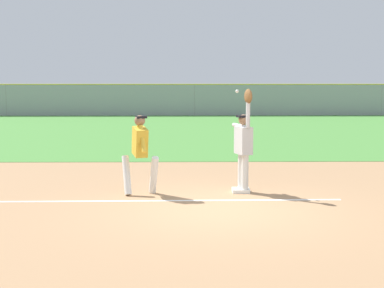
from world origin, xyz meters
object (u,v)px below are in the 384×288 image
at_px(runner, 140,149).
at_px(parked_car_tan, 107,102).
at_px(parked_car_blue, 263,102).
at_px(first_base, 241,190).
at_px(baseball, 237,91).
at_px(parked_car_green, 331,102).
at_px(fielder, 244,142).
at_px(parked_car_silver, 183,102).

relative_size(runner, parked_car_tan, 0.38).
bearing_deg(parked_car_tan, parked_car_blue, -4.92).
bearing_deg(first_base, parked_car_blue, 81.30).
distance_m(baseball, parked_car_tan, 28.63).
xyz_separation_m(runner, baseball, (2.11, 0.41, 1.22)).
xyz_separation_m(first_base, runner, (-2.20, -0.22, 0.96)).
xyz_separation_m(first_base, baseball, (-0.08, 0.20, 2.18)).
distance_m(runner, parked_car_green, 29.68).
relative_size(parked_car_tan, parked_car_green, 1.02).
bearing_deg(baseball, parked_car_blue, 81.06).
height_order(first_base, baseball, baseball).
height_order(fielder, runner, fielder).
bearing_deg(fielder, parked_car_silver, -105.82).
height_order(runner, parked_car_silver, runner).
height_order(parked_car_tan, parked_car_silver, same).
relative_size(first_base, runner, 0.22).
bearing_deg(runner, parked_car_blue, 59.77).
xyz_separation_m(fielder, baseball, (-0.14, 0.22, 1.10)).
bearing_deg(parked_car_blue, parked_car_silver, -174.41).
bearing_deg(baseball, parked_car_tan, 103.17).
distance_m(runner, parked_car_silver, 27.58).
relative_size(parked_car_silver, parked_car_green, 1.01).
xyz_separation_m(parked_car_tan, parked_car_blue, (10.87, -0.14, 0.00)).
bearing_deg(parked_car_silver, first_base, -84.41).
bearing_deg(parked_car_blue, runner, -102.96).
distance_m(first_base, parked_car_green, 28.73).
bearing_deg(baseball, first_base, -66.72).
height_order(baseball, parked_car_blue, baseball).
distance_m(fielder, parked_car_silver, 27.41).
bearing_deg(parked_car_blue, first_base, -98.70).
relative_size(parked_car_tan, parked_car_silver, 1.01).
height_order(first_base, runner, runner).
bearing_deg(parked_car_tan, parked_car_silver, -11.60).
distance_m(parked_car_silver, parked_car_green, 10.18).
relative_size(fielder, runner, 1.33).
relative_size(first_base, parked_car_tan, 0.08).
bearing_deg(baseball, parked_car_green, 71.74).
xyz_separation_m(first_base, parked_car_blue, (4.27, 27.90, 0.63)).
bearing_deg(baseball, parked_car_silver, 92.60).
relative_size(first_base, parked_car_silver, 0.08).
height_order(parked_car_silver, parked_car_green, same).
relative_size(baseball, parked_car_blue, 0.02).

